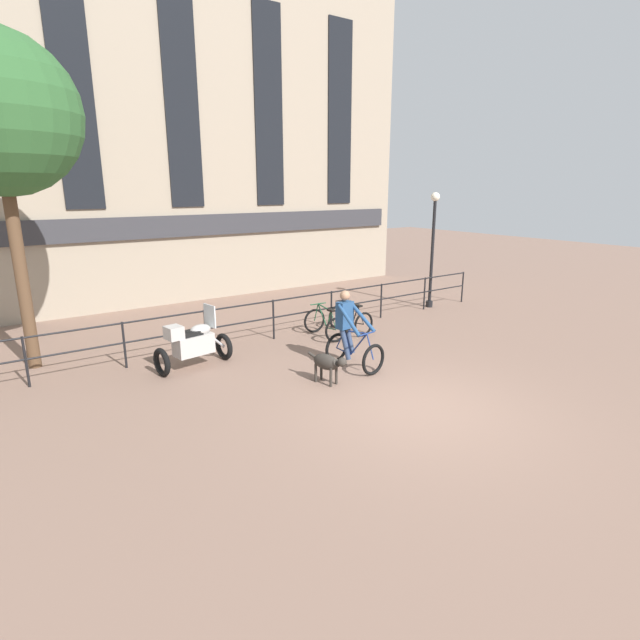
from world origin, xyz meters
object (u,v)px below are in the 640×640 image
dog (328,363)px  parked_motorcycle (193,343)px  cyclist_with_bike (350,334)px  parked_bicycle_near_lamp (325,324)px  parked_bicycle_mid_left (350,319)px  street_lamp (433,244)px

dog → parked_motorcycle: (-1.86, 2.45, 0.12)m
cyclist_with_bike → parked_motorcycle: bearing=138.1°
parked_motorcycle → parked_bicycle_near_lamp: 3.71m
parked_bicycle_mid_left → street_lamp: size_ratio=0.31×
parked_bicycle_near_lamp → street_lamp: size_ratio=0.31×
dog → street_lamp: bearing=12.5°
street_lamp → dog: bearing=-152.8°
cyclist_with_bike → street_lamp: (5.73, 2.93, 1.33)m
dog → street_lamp: street_lamp is taller
dog → parked_motorcycle: parked_motorcycle is taller
cyclist_with_bike → dog: (-0.98, -0.52, -0.32)m
parked_motorcycle → parked_bicycle_near_lamp: (3.70, 0.19, -0.20)m
parked_motorcycle → parked_bicycle_mid_left: bearing=-96.3°
parked_bicycle_near_lamp → street_lamp: street_lamp is taller
cyclist_with_bike → parked_bicycle_mid_left: bearing=43.4°
parked_motorcycle → street_lamp: street_lamp is taller
cyclist_with_bike → street_lamp: size_ratio=0.46×
street_lamp → parked_motorcycle: bearing=-173.4°
parked_bicycle_mid_left → street_lamp: bearing=-172.3°
parked_bicycle_mid_left → cyclist_with_bike: bearing=47.3°
dog → parked_bicycle_mid_left: size_ratio=0.88×
parked_bicycle_near_lamp → dog: bearing=58.2°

